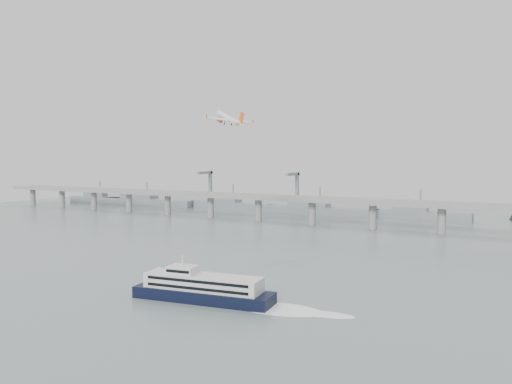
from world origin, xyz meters
The scene contains 5 objects.
ground centered at (0.00, 0.00, 0.00)m, with size 900.00×900.00×0.00m, color slate.
bridge centered at (-1.15, 200.00, 17.65)m, with size 800.00×22.00×23.90m.
distant_fleet centered at (-155.36, 265.08, 6.22)m, with size 453.00×60.90×40.00m.
ferry centered at (20.64, -21.66, 4.59)m, with size 89.45×24.94×16.92m.
airliner centered at (-38.41, 88.77, 78.29)m, with size 32.68×31.29×14.13m.
Camera 1 is at (129.34, -172.45, 53.23)m, focal length 35.00 mm.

